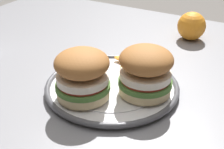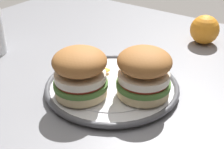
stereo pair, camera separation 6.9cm
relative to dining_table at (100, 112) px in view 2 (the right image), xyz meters
The scene contains 8 objects.
dining_table is the anchor object (origin of this frame).
dinner_plate 0.12m from the dining_table, 24.46° to the right, with size 0.29×0.29×0.02m.
sandwich_half_left 0.21m from the dining_table, ahead, with size 0.15×0.15×0.10m.
sandwich_half_right 0.19m from the dining_table, 75.08° to the right, with size 0.15×0.15×0.10m.
orange_peel_curled 0.14m from the dining_table, 36.29° to the left, with size 0.06×0.06×0.01m.
orange_peel_strip_long 0.15m from the dining_table, 68.66° to the left, with size 0.07×0.03×0.01m.
orange_peel_strip_short 0.12m from the dining_table, 125.88° to the right, with size 0.07×0.07×0.01m.
whole_orange 0.38m from the dining_table, 71.13° to the left, with size 0.08×0.08×0.08m, color orange.
Camera 2 is at (0.41, -0.52, 1.12)m, focal length 52.93 mm.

